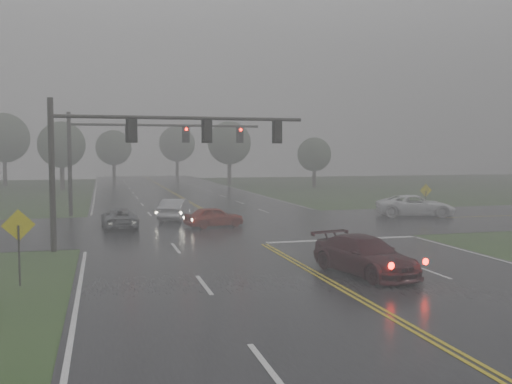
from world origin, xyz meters
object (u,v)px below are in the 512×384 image
object	(u,v)px
sedan_maroon	(365,275)
signal_gantry_near	(134,145)
sedan_silver	(176,220)
pickup_white	(415,217)
car_grey	(120,228)
signal_gantry_far	(132,143)
sedan_red	(214,227)

from	to	relation	value
sedan_maroon	signal_gantry_near	size ratio (longest dim) A/B	0.40
sedan_silver	pickup_white	xyz separation A→B (m)	(17.23, -2.33, 0.00)
sedan_maroon	sedan_silver	size ratio (longest dim) A/B	1.11
pickup_white	signal_gantry_near	size ratio (longest dim) A/B	0.45
car_grey	signal_gantry_far	world-z (taller)	signal_gantry_far
sedan_silver	signal_gantry_near	world-z (taller)	signal_gantry_near
sedan_red	signal_gantry_far	xyz separation A→B (m)	(-4.54, 8.81, 5.41)
signal_gantry_far	sedan_silver	bearing A→B (deg)	-59.60
car_grey	signal_gantry_far	distance (m)	9.65
pickup_white	signal_gantry_near	world-z (taller)	signal_gantry_near
pickup_white	signal_gantry_near	bearing A→B (deg)	130.34
sedan_maroon	signal_gantry_far	xyz separation A→B (m)	(-7.48, 24.11, 5.41)
sedan_maroon	sedan_silver	bearing A→B (deg)	90.92
signal_gantry_far	car_grey	bearing A→B (deg)	-98.98
sedan_silver	signal_gantry_near	size ratio (longest dim) A/B	0.36
pickup_white	signal_gantry_near	distance (m)	22.91
pickup_white	signal_gantry_far	bearing A→B (deg)	88.49
pickup_white	sedan_maroon	bearing A→B (deg)	161.76
sedan_maroon	signal_gantry_far	world-z (taller)	signal_gantry_far
pickup_white	signal_gantry_far	world-z (taller)	signal_gantry_far
sedan_silver	pickup_white	distance (m)	17.39
sedan_maroon	sedan_red	size ratio (longest dim) A/B	1.34
signal_gantry_near	signal_gantry_far	distance (m)	15.55
sedan_red	pickup_white	size ratio (longest dim) A/B	0.66
sedan_silver	car_grey	world-z (taller)	sedan_silver
sedan_red	car_grey	world-z (taller)	sedan_red
sedan_silver	car_grey	distance (m)	5.15
sedan_silver	car_grey	bearing A→B (deg)	60.38
car_grey	signal_gantry_near	size ratio (longest dim) A/B	0.36
pickup_white	signal_gantry_far	size ratio (longest dim) A/B	0.39
sedan_maroon	sedan_red	bearing A→B (deg)	88.00
sedan_red	signal_gantry_far	world-z (taller)	signal_gantry_far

